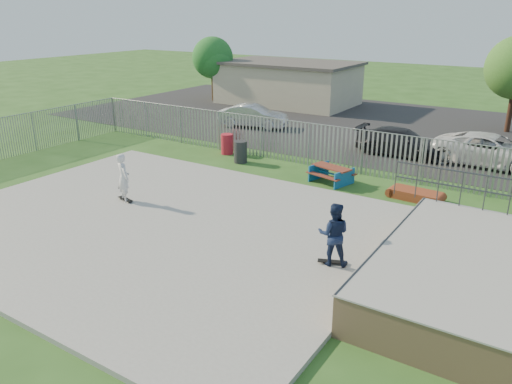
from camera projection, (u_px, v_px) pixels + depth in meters
The scene contains 18 objects.
ground at pixel (159, 225), 16.84m from camera, with size 120.00×120.00×0.00m, color #29511C.
concrete_slab at pixel (159, 223), 16.82m from camera, with size 15.00×12.00×0.15m, color gray.
quarter_pipe at pixel (463, 273), 12.64m from camera, with size 5.50×7.05×2.19m.
fence at pixel (257, 168), 19.62m from camera, with size 26.04×16.02×2.00m.
picnic_table at pixel (331, 174), 20.95m from camera, with size 1.96×1.75×0.70m.
funbox at pixel (415, 195), 19.12m from camera, with size 1.82×1.00×0.35m.
trash_bin_red at pixel (227, 144), 25.11m from camera, with size 0.61×0.61×1.02m, color #AF1A2A.
trash_bin_grey at pixel (240, 152), 23.66m from camera, with size 0.63×0.63×1.05m, color #262729.
parking_lot at pixel (366, 124), 31.85m from camera, with size 40.00×18.00×0.02m, color black.
car_silver at pixel (253, 116), 30.82m from camera, with size 1.47×4.21×1.39m, color silver.
car_dark at pixel (401, 142), 24.80m from camera, with size 1.84×4.53×1.32m, color black.
car_white at pixel (491, 150), 23.08m from camera, with size 2.41×5.22×1.45m, color silver.
building at pixel (288, 83), 38.54m from camera, with size 10.40×6.40×3.20m.
tree_left at pixel (213, 58), 39.26m from camera, with size 3.23×3.23×4.99m.
skateboard_a at pixel (332, 262), 13.96m from camera, with size 0.82×0.48×0.08m.
skateboard_b at pixel (126, 200), 18.61m from camera, with size 0.82×0.37×0.08m.
skater_navy at pixel (334, 234), 13.66m from camera, with size 0.88×0.69×1.81m, color #142040.
skater_white at pixel (123, 178), 18.31m from camera, with size 0.66×0.43×1.81m, color silver.
Camera 1 is at (11.13, -11.20, 6.80)m, focal length 35.00 mm.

